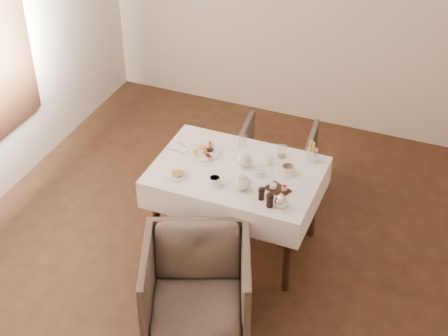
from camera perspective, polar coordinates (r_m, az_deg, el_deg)
table at (r=5.31m, az=1.06°, el=-1.15°), size 1.28×0.88×0.75m
armchair_near at (r=4.89m, az=-2.26°, el=-9.81°), size 0.97×0.98×0.69m
armchair_far at (r=6.18m, az=4.36°, el=0.81°), size 0.71×0.73×0.60m
breakfast_plate at (r=5.43m, az=-1.79°, el=1.40°), size 0.28×0.28×0.03m
side_plate at (r=5.19m, az=-4.12°, el=-0.59°), size 0.17×0.17×0.02m
teapot_centre at (r=5.25m, az=1.71°, el=0.72°), size 0.16×0.13×0.13m
teapot_front at (r=5.01m, az=1.50°, el=-1.14°), size 0.21×0.18×0.14m
creamer at (r=5.29m, az=3.76°, el=0.68°), size 0.06×0.06×0.07m
teacup_near at (r=5.08m, az=-0.78°, el=-1.10°), size 0.13×0.13×0.06m
teacup_far at (r=5.21m, az=5.31°, el=-0.17°), size 0.14×0.14×0.07m
glass_left at (r=5.48m, az=1.58°, el=2.23°), size 0.07×0.07×0.09m
glass_mid at (r=5.16m, az=3.06°, el=-0.29°), size 0.09×0.09×0.09m
glass_right at (r=5.38m, az=4.85°, el=1.37°), size 0.09×0.09×0.10m
condiment_board at (r=5.05m, az=4.49°, el=-1.72°), size 0.20×0.17×0.04m
pepper_mill_left at (r=4.93m, az=3.14°, el=-2.10°), size 0.06×0.06×0.11m
pepper_mill_right at (r=4.87m, az=3.83°, el=-2.63°), size 0.07×0.07×0.12m
silver_pot at (r=4.87m, az=4.76°, el=-2.68°), size 0.12×0.10×0.12m
fries_cup at (r=5.35m, az=7.36°, el=1.34°), size 0.08×0.08×0.18m
cutlery_fork at (r=5.50m, az=-3.15°, el=1.74°), size 0.18×0.08×0.00m
cutlery_knife at (r=5.45m, az=-3.82°, el=1.36°), size 0.20×0.03×0.00m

